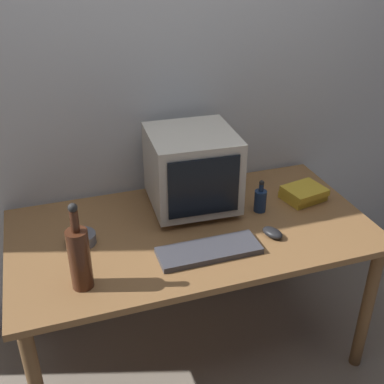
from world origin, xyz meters
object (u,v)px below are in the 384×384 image
object	(u,v)px
keyboard	(209,251)
bottle_tall	(79,257)
bottle_short	(260,200)
book_stack	(304,193)
crt_monitor	(192,169)
computer_mouse	(273,233)
cd_spindle	(82,239)

from	to	relation	value
keyboard	bottle_tall	distance (m)	0.53
bottle_short	book_stack	distance (m)	0.25
keyboard	crt_monitor	bearing A→B (deg)	82.44
computer_mouse	bottle_short	xyz separation A→B (m)	(0.04, 0.21, 0.04)
crt_monitor	keyboard	xyz separation A→B (m)	(-0.05, -0.38, -0.18)
bottle_short	crt_monitor	bearing A→B (deg)	154.07
crt_monitor	keyboard	size ratio (longest dim) A/B	0.96
bottle_tall	book_stack	size ratio (longest dim) A/B	1.67
crt_monitor	book_stack	size ratio (longest dim) A/B	1.91
crt_monitor	bottle_tall	size ratio (longest dim) A/B	1.15
crt_monitor	book_stack	world-z (taller)	crt_monitor
computer_mouse	bottle_tall	world-z (taller)	bottle_tall
crt_monitor	book_stack	bearing A→B (deg)	-11.77
keyboard	bottle_tall	world-z (taller)	bottle_tall
bottle_short	book_stack	world-z (taller)	bottle_short
bottle_tall	book_stack	distance (m)	1.14
crt_monitor	cd_spindle	xyz separation A→B (m)	(-0.53, -0.14, -0.17)
book_stack	cd_spindle	distance (m)	1.06
keyboard	bottle_short	xyz separation A→B (m)	(0.34, 0.24, 0.05)
bottle_tall	cd_spindle	world-z (taller)	bottle_tall
crt_monitor	cd_spindle	distance (m)	0.58
keyboard	bottle_short	world-z (taller)	bottle_short
computer_mouse	book_stack	size ratio (longest dim) A/B	0.47
book_stack	computer_mouse	bearing A→B (deg)	-139.90
bottle_short	cd_spindle	size ratio (longest dim) A/B	1.32
cd_spindle	computer_mouse	bearing A→B (deg)	-14.79
crt_monitor	computer_mouse	bearing A→B (deg)	-54.72
computer_mouse	book_stack	bearing A→B (deg)	18.33
cd_spindle	keyboard	bearing A→B (deg)	-25.82
computer_mouse	bottle_tall	xyz separation A→B (m)	(-0.81, -0.07, 0.12)
cd_spindle	bottle_tall	bearing A→B (deg)	-96.14
keyboard	computer_mouse	bearing A→B (deg)	5.35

